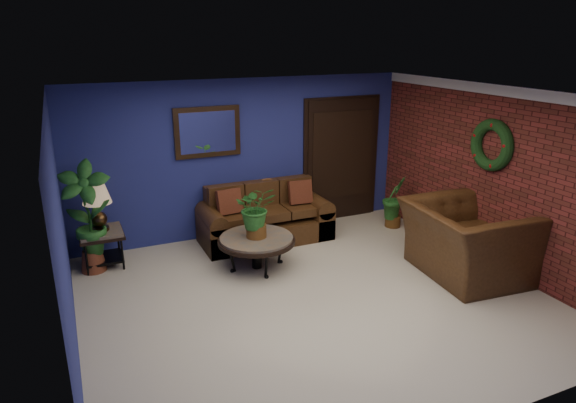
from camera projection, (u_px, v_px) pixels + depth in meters
name	position (u px, v px, depth m)	size (l,w,h in m)	color
floor	(314.00, 298.00, 6.40)	(5.50, 5.50, 0.00)	beige
wall_back	(245.00, 158.00, 8.18)	(5.50, 0.04, 2.50)	navy
wall_left	(62.00, 240.00, 4.95)	(0.04, 5.00, 2.50)	navy
wall_right_brick	(494.00, 178.00, 7.08)	(0.04, 5.00, 2.50)	maroon
ceiling	(318.00, 95.00, 5.62)	(5.50, 5.00, 0.02)	silver
crown_molding	(503.00, 91.00, 6.70)	(0.03, 5.00, 0.14)	white
wall_mirror	(208.00, 132.00, 7.77)	(1.02, 0.06, 0.77)	#432C17
closet_door	(341.00, 160.00, 8.90)	(1.44, 0.06, 2.18)	black
wreath	(492.00, 145.00, 6.96)	(0.72, 0.72, 0.16)	black
sofa	(264.00, 221.00, 8.17)	(2.04, 0.88, 0.92)	#462914
coffee_table	(256.00, 241.00, 7.12)	(1.08, 1.08, 0.46)	#504C46
end_table	(102.00, 239.00, 7.17)	(0.59, 0.59, 0.54)	#504C46
table_lamp	(97.00, 202.00, 6.99)	(0.39, 0.39, 0.65)	#432C17
side_chair	(269.00, 205.00, 8.17)	(0.47, 0.47, 0.95)	brown
armchair	(465.00, 241.00, 6.89)	(1.51, 1.32, 0.98)	#462914
coffee_plant	(256.00, 209.00, 6.97)	(0.64, 0.59, 0.74)	brown
floor_plant	(394.00, 200.00, 8.63)	(0.45, 0.38, 0.89)	brown
tall_plant	(87.00, 213.00, 6.89)	(0.79, 0.63, 1.55)	brown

